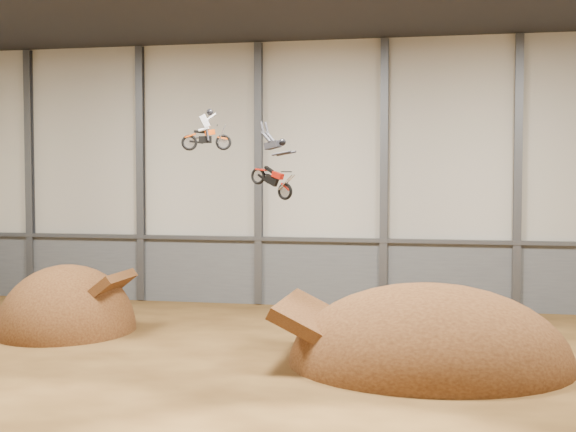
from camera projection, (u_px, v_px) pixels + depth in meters
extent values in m
plane|color=#482D13|center=(252.00, 375.00, 27.90)|extent=(40.00, 40.00, 0.00)
cube|color=beige|center=(321.00, 174.00, 42.22)|extent=(40.00, 0.10, 14.00)
cube|color=#575B5F|center=(320.00, 273.00, 42.39)|extent=(39.80, 0.18, 3.50)
cube|color=#47494F|center=(320.00, 240.00, 42.15)|extent=(39.80, 0.35, 0.20)
cube|color=#47494F|center=(30.00, 174.00, 45.32)|extent=(0.40, 0.36, 13.90)
cube|color=#47494F|center=(141.00, 174.00, 44.00)|extent=(0.40, 0.36, 13.90)
cube|color=#47494F|center=(259.00, 174.00, 42.68)|extent=(0.40, 0.36, 13.90)
cube|color=#47494F|center=(384.00, 174.00, 41.36)|extent=(0.40, 0.36, 13.90)
cube|color=#47494F|center=(518.00, 174.00, 40.04)|extent=(0.40, 0.36, 13.90)
ellipsoid|color=#3E210F|center=(67.00, 331.00, 35.65)|extent=(5.95, 6.86, 5.95)
ellipsoid|color=#3E210F|center=(429.00, 365.00, 29.39)|extent=(10.35, 9.16, 5.97)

